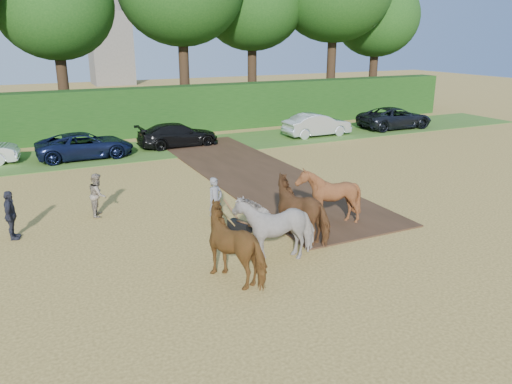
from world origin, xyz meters
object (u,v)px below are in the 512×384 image
Objects in this scene: spectator_near at (98,195)px; plough_team at (288,216)px; spectator_far at (11,215)px; parked_cars at (192,135)px.

plough_team is at bearing -122.24° from spectator_near.
spectator_far is 8.59m from plough_team.
parked_cars is (6.71, 9.44, -0.07)m from spectator_near.
plough_team reaches higher than parked_cars.
spectator_near is 0.97× the size of spectator_far.
plough_team is (7.48, -4.22, 0.17)m from spectator_far.
spectator_near is 11.58m from parked_cars.
spectator_far is at bearing 126.99° from spectator_near.
parked_cars is at bearing -31.17° from spectator_far.
plough_team is at bearing -97.80° from parked_cars.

